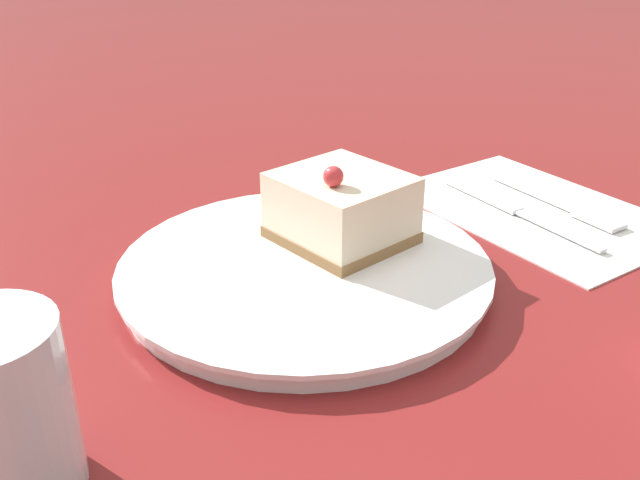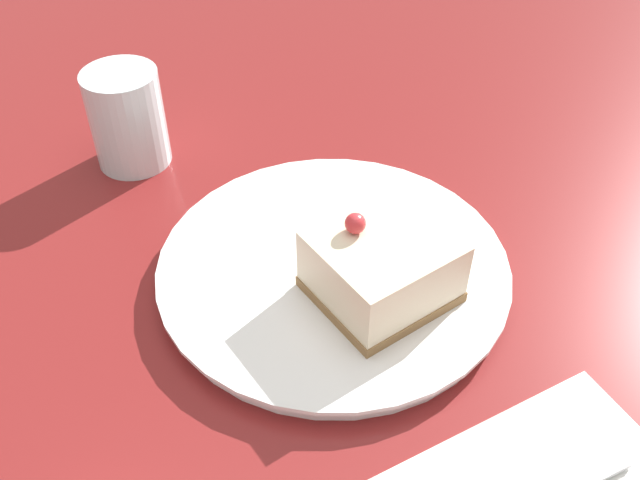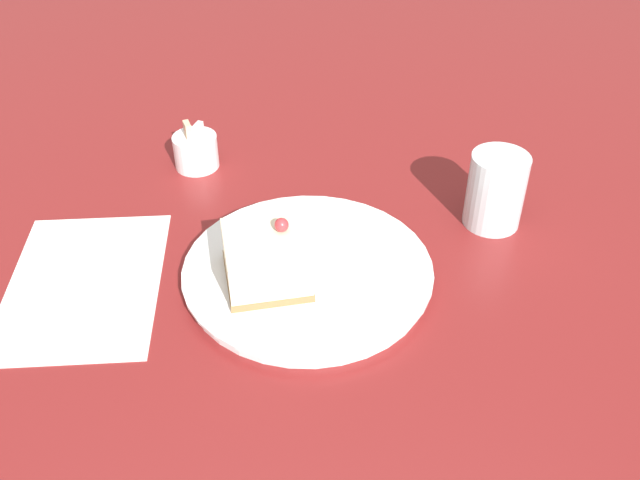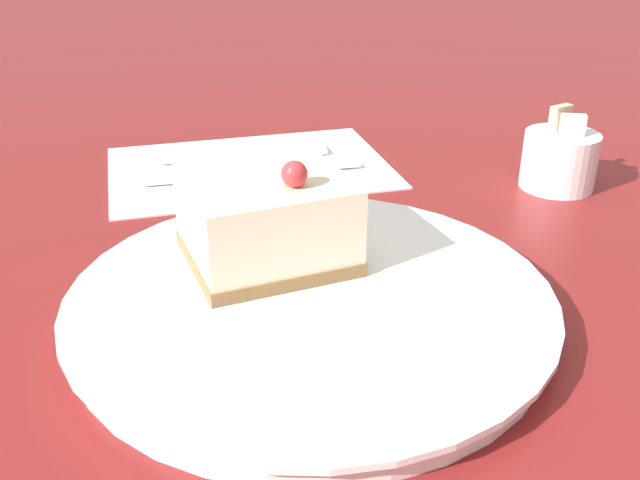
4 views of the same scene
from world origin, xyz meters
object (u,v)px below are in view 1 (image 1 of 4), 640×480
object	(u,v)px
cake_slice	(341,208)
fork	(564,205)
plate	(305,270)
knife	(504,205)

from	to	relation	value
cake_slice	fork	distance (m)	0.24
cake_slice	plate	bearing A→B (deg)	11.91
plate	fork	size ratio (longest dim) A/B	1.85
plate	knife	bearing A→B (deg)	-177.74
plate	fork	distance (m)	0.28
knife	cake_slice	bearing A→B (deg)	0.28
cake_slice	knife	distance (m)	0.19
plate	cake_slice	world-z (taller)	cake_slice
fork	knife	xyz separation A→B (m)	(0.05, -0.03, -0.00)
cake_slice	fork	xyz separation A→B (m)	(-0.24, 0.04, -0.04)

